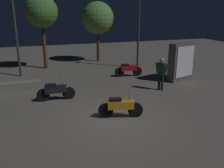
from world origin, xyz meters
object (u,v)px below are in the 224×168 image
object	(u,v)px
motorcycle_red_parked_left	(128,69)
kiosk_billboard	(181,62)
streetlamp_far	(15,25)
streetlamp_near	(139,16)
motorcycle_orange_foreground	(120,106)
person_rider_beside	(161,71)
motorcycle_black_parked_right	(56,91)

from	to	relation	value
motorcycle_red_parked_left	kiosk_billboard	bearing A→B (deg)	-25.73
streetlamp_far	motorcycle_red_parked_left	bearing A→B (deg)	-19.16
motorcycle_red_parked_left	streetlamp_near	bearing A→B (deg)	59.86
motorcycle_orange_foreground	kiosk_billboard	distance (m)	6.10
motorcycle_orange_foreground	motorcycle_red_parked_left	world-z (taller)	same
motorcycle_orange_foreground	person_rider_beside	bearing A→B (deg)	53.05
motorcycle_red_parked_left	streetlamp_far	distance (m)	6.96
streetlamp_near	streetlamp_far	size ratio (longest dim) A/B	1.17
motorcycle_black_parked_right	kiosk_billboard	bearing A→B (deg)	11.19
streetlamp_far	kiosk_billboard	size ratio (longest dim) A/B	2.22
person_rider_beside	kiosk_billboard	bearing A→B (deg)	-6.56
streetlamp_near	kiosk_billboard	xyz separation A→B (m)	(1.08, -3.46, -2.38)
motorcycle_black_parked_right	streetlamp_near	world-z (taller)	streetlamp_near
streetlamp_far	motorcycle_black_parked_right	bearing A→B (deg)	-71.35
person_rider_beside	motorcycle_orange_foreground	bearing A→B (deg)	179.57
person_rider_beside	motorcycle_black_parked_right	bearing A→B (deg)	139.14
motorcycle_orange_foreground	kiosk_billboard	bearing A→B (deg)	50.74
motorcycle_orange_foreground	motorcycle_black_parked_right	bearing A→B (deg)	144.25
person_rider_beside	streetlamp_near	distance (m)	5.34
motorcycle_red_parked_left	streetlamp_far	size ratio (longest dim) A/B	0.36
person_rider_beside	motorcycle_red_parked_left	bearing A→B (deg)	62.63
person_rider_beside	streetlamp_far	bearing A→B (deg)	104.90
streetlamp_near	kiosk_billboard	size ratio (longest dim) A/B	2.60
motorcycle_black_parked_right	streetlamp_far	world-z (taller)	streetlamp_far
motorcycle_black_parked_right	streetlamp_far	bearing A→B (deg)	111.86
motorcycle_orange_foreground	streetlamp_near	size ratio (longest dim) A/B	0.30
motorcycle_orange_foreground	kiosk_billboard	xyz separation A→B (m)	(4.93, 3.53, 0.61)
motorcycle_black_parked_right	streetlamp_far	xyz separation A→B (m)	(-1.61, 4.76, 2.55)
motorcycle_red_parked_left	motorcycle_orange_foreground	bearing A→B (deg)	-107.39
motorcycle_orange_foreground	person_rider_beside	world-z (taller)	person_rider_beside
motorcycle_orange_foreground	kiosk_billboard	size ratio (longest dim) A/B	0.78
person_rider_beside	kiosk_billboard	xyz separation A→B (m)	(1.94, 1.20, 0.09)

